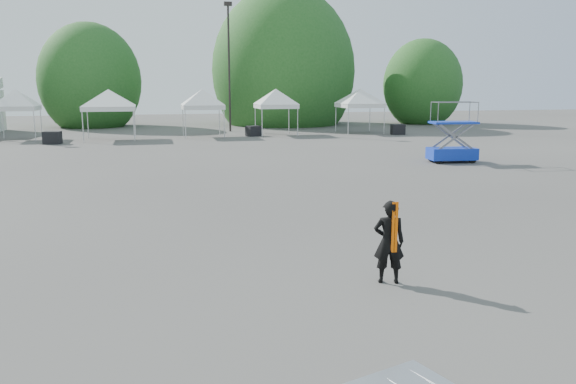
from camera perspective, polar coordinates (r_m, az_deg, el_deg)
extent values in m
plane|color=#474442|center=(13.12, 1.06, -5.13)|extent=(120.00, 120.00, 0.00)
cylinder|color=black|center=(44.64, -6.00, 12.24)|extent=(0.16, 0.16, 9.50)
cube|color=black|center=(45.03, -6.13, 18.48)|extent=(0.60, 0.25, 0.30)
cylinder|color=#382314|center=(52.45, -19.27, 7.53)|extent=(0.36, 0.36, 2.27)
ellipsoid|color=#1F561C|center=(52.39, -19.47, 10.59)|extent=(4.16, 4.16, 4.78)
cylinder|color=#382314|center=(52.68, -0.46, 8.43)|extent=(0.36, 0.36, 2.80)
ellipsoid|color=#1F561C|center=(52.64, -0.47, 12.18)|extent=(5.12, 5.12, 5.89)
cylinder|color=#382314|center=(55.35, 13.37, 7.89)|extent=(0.36, 0.36, 2.10)
ellipsoid|color=#1F561C|center=(55.29, 13.49, 10.57)|extent=(3.84, 3.84, 4.42)
cylinder|color=silver|center=(40.45, -24.35, 6.18)|extent=(0.06, 0.06, 2.00)
cylinder|color=silver|center=(43.33, -26.98, 6.21)|extent=(0.06, 0.06, 2.00)
cylinder|color=silver|center=(42.85, -23.78, 6.43)|extent=(0.06, 0.06, 2.00)
cube|color=white|center=(41.83, -25.83, 7.67)|extent=(2.65, 2.65, 0.30)
pyramid|color=white|center=(41.80, -25.97, 9.38)|extent=(3.75, 3.75, 1.10)
cylinder|color=silver|center=(38.13, -20.12, 6.25)|extent=(0.06, 0.06, 2.00)
cylinder|color=silver|center=(37.92, -15.38, 6.50)|extent=(0.06, 0.06, 2.00)
cylinder|color=silver|center=(41.24, -19.67, 6.58)|extent=(0.06, 0.06, 2.00)
cylinder|color=silver|center=(41.05, -15.29, 6.81)|extent=(0.06, 0.06, 2.00)
cube|color=white|center=(39.50, -17.70, 8.11)|extent=(3.34, 3.34, 0.30)
pyramid|color=white|center=(39.47, -17.81, 9.92)|extent=(4.72, 4.72, 1.10)
cylinder|color=silver|center=(38.88, -10.38, 6.81)|extent=(0.06, 0.06, 2.00)
cylinder|color=silver|center=(39.14, -6.50, 6.94)|extent=(0.06, 0.06, 2.00)
cylinder|color=silver|center=(41.51, -10.62, 7.04)|extent=(0.06, 0.06, 2.00)
cylinder|color=silver|center=(41.75, -6.98, 7.17)|extent=(0.06, 0.06, 2.00)
cube|color=white|center=(40.24, -8.67, 8.53)|extent=(2.83, 2.83, 0.30)
pyramid|color=white|center=(40.21, -8.72, 10.31)|extent=(4.01, 4.01, 1.10)
cylinder|color=silver|center=(39.90, -2.65, 7.07)|extent=(0.06, 0.06, 2.00)
cylinder|color=silver|center=(40.49, 0.99, 7.14)|extent=(0.06, 0.06, 2.00)
cylinder|color=silver|center=(42.46, -3.35, 7.29)|extent=(0.06, 0.06, 2.00)
cylinder|color=silver|center=(43.01, 0.09, 7.35)|extent=(0.06, 0.06, 2.00)
cube|color=white|center=(41.39, -1.24, 8.71)|extent=(2.81, 2.81, 0.30)
pyramid|color=white|center=(41.36, -1.24, 10.44)|extent=(3.97, 3.97, 1.10)
cylinder|color=silver|center=(41.57, 6.14, 7.17)|extent=(0.06, 0.06, 2.00)
cylinder|color=silver|center=(42.63, 9.75, 7.17)|extent=(0.06, 0.06, 2.00)
cylinder|color=silver|center=(44.24, 4.88, 7.41)|extent=(0.06, 0.06, 2.00)
cylinder|color=silver|center=(45.23, 8.31, 7.41)|extent=(0.06, 0.06, 2.00)
cube|color=white|center=(43.34, 7.31, 8.72)|extent=(3.04, 3.04, 0.30)
pyramid|color=white|center=(43.32, 7.35, 10.38)|extent=(4.29, 4.29, 1.10)
imported|color=black|center=(10.48, 10.22, -5.01)|extent=(0.65, 0.52, 1.56)
cube|color=#FF6005|center=(10.26, 10.63, -3.56)|extent=(0.12, 0.02, 0.93)
cube|color=#0D21AE|center=(27.69, 16.31, 3.77)|extent=(2.31, 1.36, 0.55)
cube|color=#0D21AE|center=(27.56, 16.47, 6.79)|extent=(2.22, 1.30, 0.09)
cylinder|color=black|center=(26.98, 15.05, 3.13)|extent=(0.34, 0.18, 0.33)
cylinder|color=black|center=(27.64, 18.23, 3.13)|extent=(0.34, 0.18, 0.33)
cylinder|color=black|center=(27.83, 14.35, 3.38)|extent=(0.34, 0.18, 0.33)
cylinder|color=black|center=(28.46, 17.45, 3.38)|extent=(0.34, 0.18, 0.33)
cube|color=black|center=(37.88, -22.82, 5.11)|extent=(1.11, 0.93, 0.77)
cube|color=black|center=(40.41, -3.54, 6.21)|extent=(1.14, 1.03, 0.73)
cube|color=black|center=(42.40, 11.10, 6.25)|extent=(1.06, 0.88, 0.74)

